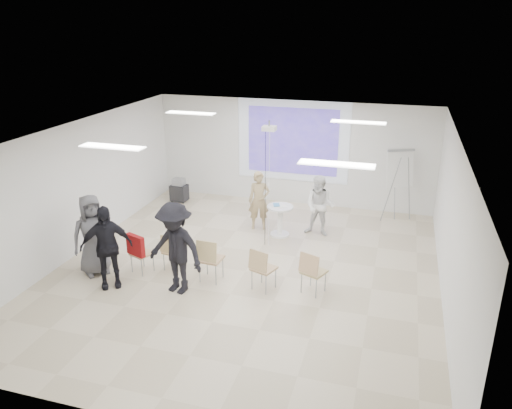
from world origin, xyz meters
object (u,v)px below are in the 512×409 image
(chair_center, at_px, (209,257))
(audience_outer, at_px, (92,230))
(audience_mid, at_px, (175,242))
(chair_right_inner, at_px, (262,266))
(laptop, at_px, (174,250))
(audience_left, at_px, (106,241))
(av_cart, at_px, (179,191))
(player_left, at_px, (259,197))
(chair_right_far, at_px, (312,270))
(pedestal_table, at_px, (280,219))
(chair_left_mid, at_px, (139,251))
(player_right, at_px, (320,203))
(flipchart_easel, at_px, (400,169))
(chair_left_inner, at_px, (172,249))
(chair_far_left, at_px, (100,246))

(chair_center, bearing_deg, audience_outer, -169.57)
(audience_mid, bearing_deg, chair_right_inner, 30.61)
(laptop, xyz_separation_m, audience_left, (-0.95, -1.05, 0.54))
(audience_outer, bearing_deg, av_cart, 43.87)
(player_left, relative_size, chair_right_far, 1.91)
(pedestal_table, height_order, audience_outer, audience_outer)
(chair_left_mid, bearing_deg, audience_left, -95.32)
(player_right, bearing_deg, flipchart_easel, 44.86)
(chair_center, xyz_separation_m, chair_right_far, (2.10, 0.11, -0.03))
(flipchart_easel, bearing_deg, laptop, -161.24)
(chair_left_inner, distance_m, audience_left, 1.43)
(chair_left_mid, distance_m, flipchart_easel, 6.95)
(player_left, bearing_deg, audience_left, -137.06)
(audience_outer, xyz_separation_m, av_cart, (-0.17, 4.59, -0.66))
(chair_right_far, height_order, av_cart, chair_right_far)
(chair_center, height_order, av_cart, chair_center)
(chair_left_inner, height_order, av_cart, chair_left_inner)
(chair_left_inner, bearing_deg, audience_left, -124.22)
(chair_right_far, distance_m, av_cart, 6.32)
(audience_outer, bearing_deg, chair_center, -41.10)
(chair_right_far, relative_size, laptop, 2.92)
(player_right, xyz_separation_m, laptop, (-2.69, -2.69, -0.40))
(chair_right_inner, distance_m, flipchart_easel, 5.26)
(chair_right_far, distance_m, audience_outer, 4.61)
(laptop, height_order, flipchart_easel, flipchart_easel)
(player_right, bearing_deg, chair_right_far, -78.17)
(chair_left_mid, relative_size, audience_mid, 0.40)
(player_right, distance_m, chair_right_inner, 3.13)
(flipchart_easel, distance_m, av_cart, 6.32)
(chair_left_mid, relative_size, audience_left, 0.43)
(chair_far_left, distance_m, chair_center, 2.47)
(player_left, distance_m, chair_far_left, 4.12)
(audience_mid, bearing_deg, audience_outer, -173.02)
(chair_left_inner, bearing_deg, chair_center, -3.37)
(pedestal_table, relative_size, flipchart_easel, 0.43)
(chair_left_inner, xyz_separation_m, audience_mid, (0.47, -0.76, 0.57))
(player_left, height_order, flipchart_easel, flipchart_easel)
(chair_far_left, height_order, chair_left_mid, chair_far_left)
(pedestal_table, bearing_deg, av_cart, 155.25)
(chair_right_far, distance_m, audience_left, 4.10)
(chair_far_left, relative_size, chair_center, 0.93)
(player_right, bearing_deg, audience_mid, -117.16)
(pedestal_table, bearing_deg, audience_left, -128.53)
(chair_right_inner, bearing_deg, player_right, 97.80)
(chair_center, distance_m, chair_right_inner, 1.12)
(chair_center, relative_size, audience_left, 0.48)
(chair_right_far, xyz_separation_m, audience_mid, (-2.58, -0.65, 0.53))
(chair_right_far, bearing_deg, chair_left_inner, -160.02)
(pedestal_table, height_order, chair_right_inner, chair_right_inner)
(pedestal_table, distance_m, audience_outer, 4.49)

